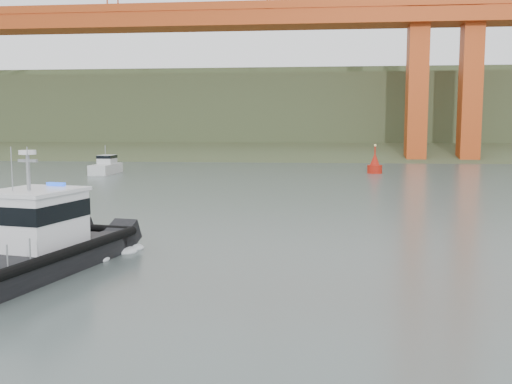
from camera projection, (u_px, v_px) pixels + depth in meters
The scene contains 5 objects.
ground at pixel (234, 310), 16.74m from camera, with size 400.00×400.00×0.00m, color #495754.
headlands at pixel (305, 121), 140.01m from camera, with size 500.00×105.36×27.12m.
patrol_boat at pixel (31, 240), 21.12m from camera, with size 5.36×10.13×4.67m.
motorboat at pixel (106, 166), 66.38m from camera, with size 2.17×6.20×3.39m.
nav_buoy at pixel (375, 165), 66.76m from camera, with size 1.74×1.74×3.62m.
Camera 1 is at (2.28, -16.09, 5.33)m, focal length 40.00 mm.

